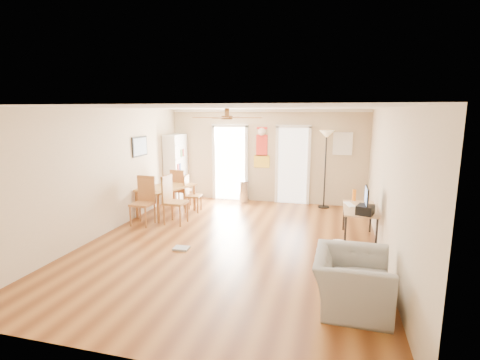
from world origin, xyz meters
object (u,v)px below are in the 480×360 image
(trash_can, at_px, (244,191))
(wastebasket_a, at_px, (338,251))
(dining_chair_near, at_px, (142,201))
(printer, at_px, (365,210))
(dining_chair_far, at_px, (181,188))
(dining_table, at_px, (167,200))
(dining_chair_right_a, at_px, (193,194))
(computer_desk, at_px, (359,224))
(wastebasket_b, at_px, (351,266))
(bookshelf, at_px, (176,168))
(torchiere_lamp, at_px, (325,170))
(armchair, at_px, (352,281))
(dining_chair_right_b, at_px, (176,200))

(trash_can, bearing_deg, wastebasket_a, -53.94)
(dining_chair_near, height_order, printer, dining_chair_near)
(wastebasket_a, bearing_deg, dining_chair_far, 147.26)
(printer, bearing_deg, dining_table, -177.70)
(dining_chair_right_a, distance_m, dining_chair_far, 0.63)
(dining_table, height_order, trash_can, dining_table)
(dining_chair_far, distance_m, computer_desk, 4.75)
(dining_chair_far, relative_size, wastebasket_b, 3.43)
(dining_table, bearing_deg, computer_desk, -9.57)
(bookshelf, xyz_separation_m, dining_chair_near, (0.25, -2.38, -0.41))
(dining_chair_right_a, bearing_deg, dining_chair_far, 46.34)
(dining_chair_near, relative_size, torchiere_lamp, 0.53)
(dining_chair_near, bearing_deg, armchair, -26.53)
(dining_chair_right_b, bearing_deg, wastebasket_b, -113.14)
(dining_chair_near, height_order, torchiere_lamp, torchiere_lamp)
(trash_can, xyz_separation_m, wastebasket_a, (2.57, -3.53, -0.15))
(dining_chair_right_b, height_order, torchiere_lamp, torchiere_lamp)
(dining_chair_right_a, xyz_separation_m, torchiere_lamp, (3.24, 1.25, 0.56))
(dining_chair_right_b, height_order, dining_chair_near, dining_chair_right_b)
(dining_chair_right_b, xyz_separation_m, torchiere_lamp, (3.24, 2.30, 0.48))
(trash_can, distance_m, armchair, 5.77)
(trash_can, height_order, armchair, armchair)
(dining_chair_right_a, bearing_deg, printer, -117.77)
(dining_chair_right_a, distance_m, wastebasket_b, 4.73)
(dining_chair_far, bearing_deg, computer_desk, 166.91)
(dining_chair_right_b, bearing_deg, trash_can, -21.97)
(dining_chair_right_b, height_order, printer, dining_chair_right_b)
(computer_desk, bearing_deg, dining_chair_far, 161.05)
(dining_chair_right_b, relative_size, trash_can, 1.80)
(torchiere_lamp, bearing_deg, dining_table, -156.62)
(dining_chair_right_b, relative_size, printer, 3.34)
(dining_table, xyz_separation_m, dining_chair_near, (-0.14, -0.94, 0.19))
(dining_chair_right_b, bearing_deg, printer, -96.12)
(dining_chair_right_b, height_order, trash_can, dining_chair_right_b)
(dining_chair_right_a, height_order, wastebasket_a, dining_chair_right_a)
(torchiere_lamp, bearing_deg, wastebasket_a, -84.09)
(computer_desk, bearing_deg, armchair, -95.11)
(dining_table, distance_m, trash_can, 2.30)
(dining_chair_right_a, height_order, dining_chair_right_b, dining_chair_right_b)
(dining_chair_right_b, relative_size, wastebasket_a, 3.47)
(dining_table, relative_size, wastebasket_b, 4.73)
(printer, relative_size, wastebasket_b, 1.12)
(dining_chair_near, height_order, computer_desk, dining_chair_near)
(wastebasket_b, bearing_deg, dining_chair_far, 143.27)
(torchiere_lamp, bearing_deg, wastebasket_b, -82.24)
(wastebasket_b, bearing_deg, dining_chair_near, 161.67)
(dining_table, relative_size, dining_chair_right_a, 1.51)
(dining_chair_right_b, xyz_separation_m, wastebasket_b, (3.79, -1.76, -0.40))
(wastebasket_a, bearing_deg, dining_chair_right_a, 147.98)
(dining_chair_right_a, xyz_separation_m, wastebasket_b, (3.79, -2.82, -0.32))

